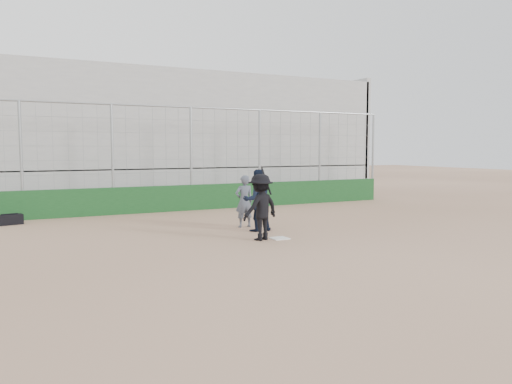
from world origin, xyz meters
name	(u,v)px	position (x,y,z in m)	size (l,w,h in m)	color
ground	(280,239)	(0.00, 0.00, 0.00)	(90.00, 90.00, 0.00)	#855F48
home_plate	(280,238)	(0.00, 0.00, 0.01)	(0.44, 0.44, 0.02)	white
backstop	(191,186)	(0.00, 7.00, 0.96)	(18.10, 0.25, 4.04)	#133C18
bleachers	(156,138)	(0.00, 11.95, 2.92)	(20.25, 6.70, 6.98)	#979797
batter_at_plate	(261,207)	(-0.53, 0.08, 0.88)	(1.27, 0.96, 1.90)	black
catcher_crouched	(257,211)	(0.02, 1.36, 0.61)	(0.92, 0.74, 1.21)	black
umpire	(244,204)	(0.00, 2.21, 0.72)	(0.58, 0.38, 1.44)	#4D5361
equipment_bag	(10,220)	(-6.43, 5.99, 0.16)	(0.82, 0.49, 0.36)	black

